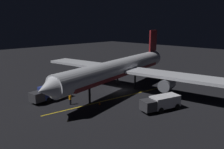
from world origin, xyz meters
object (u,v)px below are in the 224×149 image
Objects in this scene: catering_truck at (161,103)px; traffic_cone_near_left at (100,103)px; baggage_truck at (49,93)px; traffic_cone_near_right at (90,94)px; ground_crew_worker at (70,99)px; airliner at (121,68)px.

traffic_cone_near_left is at bearing 31.54° from catering_truck.
baggage_truck reaches higher than catering_truck.
catering_truck is 12.06× the size of traffic_cone_near_right.
ground_crew_worker is (-4.44, -1.27, -0.38)m from baggage_truck.
airliner is 12.51m from catering_truck.
traffic_cone_near_left is at bearing 157.36° from traffic_cone_near_right.
airliner is 7.97m from traffic_cone_near_right.
ground_crew_worker is at bearing 89.21° from airliner.
ground_crew_worker is at bearing 43.03° from traffic_cone_near_left.
catering_truck is 12.06× the size of traffic_cone_near_left.
airliner reaches higher than traffic_cone_near_left.
airliner is 22.06× the size of ground_crew_worker.
baggage_truck is 4.63m from ground_crew_worker.
traffic_cone_near_right is (1.64, 6.68, -4.03)m from airliner.
catering_truck is at bearing -167.17° from traffic_cone_near_right.
traffic_cone_near_left is at bearing -136.97° from ground_crew_worker.
baggage_truck is 11.16× the size of traffic_cone_near_left.
ground_crew_worker is (11.71, 8.29, -0.27)m from catering_truck.
traffic_cone_near_right is at bearing 12.83° from catering_truck.
baggage_truck is 11.16× the size of traffic_cone_near_right.
baggage_truck reaches higher than traffic_cone_near_right.
baggage_truck is 9.15m from traffic_cone_near_left.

